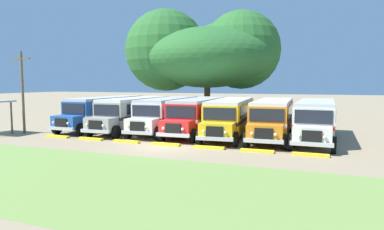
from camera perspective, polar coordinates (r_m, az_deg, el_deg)
name	(u,v)px	position (r m, az deg, el deg)	size (l,w,h in m)	color
ground_plane	(163,146)	(22.25, -4.88, -5.28)	(220.00, 220.00, 0.00)	#937F60
foreground_grass_strip	(84,177)	(15.78, -17.71, -9.96)	(80.00, 9.19, 0.01)	olive
parked_bus_slot_0	(105,110)	(32.39, -14.34, 0.74)	(2.68, 10.84, 2.82)	#23519E
parked_bus_slot_1	(135,112)	(30.40, -9.61, 0.54)	(2.86, 10.86, 2.82)	#9E9993
parked_bus_slot_2	(168,112)	(29.38, -4.10, 0.43)	(3.21, 10.91, 2.82)	silver
parked_bus_slot_3	(199,114)	(28.19, 1.13, 0.24)	(3.09, 10.89, 2.82)	red
parked_bus_slot_4	(230,115)	(26.92, 6.48, -0.04)	(3.47, 10.96, 2.82)	yellow
parked_bus_slot_5	(273,116)	(26.54, 13.43, -0.23)	(3.09, 10.89, 2.82)	orange
parked_bus_slot_6	(316,118)	(26.28, 20.03, -0.46)	(2.77, 10.85, 2.82)	silver
curb_wheelstop_0	(58,136)	(27.70, -21.62, -3.37)	(2.00, 0.36, 0.15)	yellow
curb_wheelstop_1	(91,139)	(25.76, -16.67, -3.86)	(2.00, 0.36, 0.15)	yellow
curb_wheelstop_2	(126,141)	(24.03, -10.96, -4.38)	(2.00, 0.36, 0.15)	yellow
curb_wheelstop_3	(166,144)	(22.59, -4.44, -4.92)	(2.00, 0.36, 0.15)	yellow
curb_wheelstop_4	(209,147)	(21.47, 2.88, -5.45)	(2.00, 0.36, 0.15)	yellow
curb_wheelstop_5	(257,151)	(20.73, 10.87, -5.93)	(2.00, 0.36, 0.15)	yellow
curb_wheelstop_6	(311,155)	(20.43, 19.29, -6.31)	(2.00, 0.36, 0.15)	yellow
broad_shade_tree	(206,54)	(39.76, 2.32, 10.24)	(17.21, 14.88, 12.48)	brown
utility_pole	(23,90)	(30.83, -26.57, 3.82)	(1.80, 0.20, 6.66)	brown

